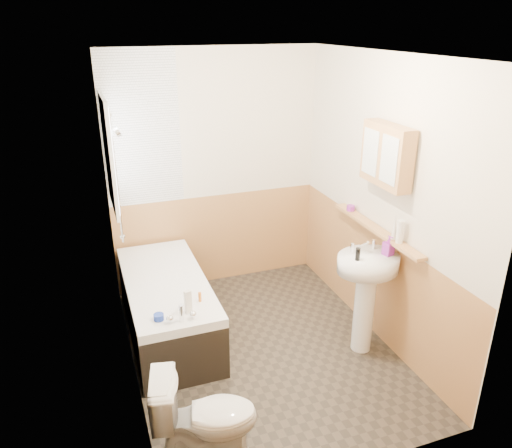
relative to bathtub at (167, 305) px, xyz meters
The scene contains 26 objects.
floor 0.95m from the bathtub, 35.87° to the right, with size 2.80×2.80×0.00m, color #2B251E.
ceiling 2.38m from the bathtub, 35.87° to the right, with size 2.80×2.80×0.00m, color white.
wall_back 1.49m from the bathtub, 50.39° to the left, with size 2.20×0.02×2.50m, color beige.
wall_front 2.28m from the bathtub, 69.36° to the right, with size 2.20×0.02×2.50m, color beige.
wall_left 1.16m from the bathtub, 125.75° to the right, with size 0.02×2.80×2.50m, color beige.
wall_right 2.14m from the bathtub, 16.01° to the right, with size 0.02×2.80×2.50m, color beige.
wainscot_right 1.90m from the bathtub, 16.19° to the right, with size 0.01×2.80×1.00m, color tan.
wainscot_front 2.06m from the bathtub, 69.14° to the right, with size 2.20×0.01×1.00m, color tan.
wainscot_back 1.15m from the bathtub, 49.68° to the left, with size 2.20×0.01×1.00m, color tan.
tile_cladding_left 1.15m from the bathtub, 124.15° to the right, with size 0.01×2.80×2.50m, color white.
tile_return_back 1.69m from the bathtub, 89.67° to the left, with size 0.75×0.01×1.50m, color white.
window 1.46m from the bathtub, 128.24° to the left, with size 0.03×0.79×0.99m.
bathtub is the anchor object (origin of this frame).
shower_riser 1.36m from the bathtub, 159.05° to the left, with size 0.10×0.08×1.15m.
toilet 1.52m from the bathtub, 91.13° to the right, with size 0.38×0.68×0.67m, color white.
sink 1.80m from the bathtub, 27.31° to the right, with size 0.54×0.43×1.03m.
pine_shelf 2.00m from the bathtub, 18.17° to the right, with size 0.10×1.28×0.03m, color tan.
medicine_cabinet 2.35m from the bathtub, 20.91° to the right, with size 0.14×0.55×0.50m.
foam_can 2.17m from the bathtub, 27.37° to the right, with size 0.06×0.06×0.20m, color silver.
green_bottle 2.14m from the bathtub, 25.34° to the right, with size 0.05×0.05×0.23m, color silver.
black_jar 1.94m from the bathtub, ahead, with size 0.08×0.08×0.05m, color purple.
soap_bottle 2.03m from the bathtub, 26.29° to the right, with size 0.08×0.17×0.08m, color purple.
clear_bottle 1.80m from the bathtub, 30.74° to the right, with size 0.04×0.04×0.11m, color black.
blue_gel 0.72m from the bathtub, 82.78° to the right, with size 0.05×0.03×0.20m, color silver.
cream_jar 0.72m from the bathtub, 104.56° to the right, with size 0.08×0.08×0.05m, color #19339E.
orange_bottle 0.60m from the bathtub, 66.62° to the right, with size 0.03×0.03×0.08m, color orange.
Camera 1 is at (-1.30, -3.46, 2.73)m, focal length 35.00 mm.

